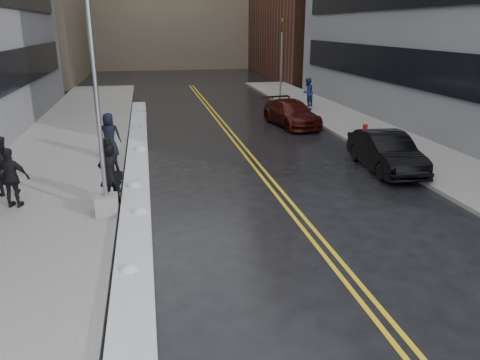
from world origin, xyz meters
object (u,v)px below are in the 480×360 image
pedestrian_east (307,92)px  pedestrian_fedora (110,174)px  lamppost (100,138)px  pedestrian_b (1,166)px  traffic_signal (281,56)px  pedestrian_c (109,135)px  pedestrian_d (12,178)px  car_maroon (291,113)px  car_black (386,152)px  fire_hydrant (365,130)px

pedestrian_east → pedestrian_fedora: bearing=13.1°
lamppost → pedestrian_b: (-3.56, 2.51, -1.37)m
lamppost → pedestrian_b: size_ratio=3.75×
traffic_signal → pedestrian_east: (0.77, -4.20, -2.25)m
pedestrian_b → pedestrian_c: size_ratio=1.04×
pedestrian_d → pedestrian_east: (15.48, 16.59, 0.04)m
lamppost → pedestrian_fedora: lamppost is taller
traffic_signal → pedestrian_fedora: bearing=-119.0°
pedestrian_c → car_maroon: (10.00, 5.66, -0.39)m
car_maroon → pedestrian_d: bearing=-145.7°
pedestrian_fedora → pedestrian_c: bearing=-107.5°
pedestrian_east → car_black: pedestrian_east is taller
fire_hydrant → pedestrian_c: pedestrian_c is taller
traffic_signal → pedestrian_b: bearing=-128.2°
pedestrian_b → pedestrian_east: 22.22m
pedestrian_b → pedestrian_east: pedestrian_b is taller
traffic_signal → pedestrian_b: (-15.36, -19.49, -2.24)m
lamppost → car_black: lamppost is taller
car_black → fire_hydrant: bearing=77.2°
pedestrian_b → car_black: 14.37m
lamppost → traffic_signal: (11.80, 22.00, 0.87)m
traffic_signal → pedestrian_east: 4.83m
traffic_signal → car_black: bearing=-93.0°
fire_hydrant → car_maroon: bearing=120.7°
fire_hydrant → pedestrian_b: (-15.86, -5.49, 0.62)m
fire_hydrant → traffic_signal: traffic_signal is taller
lamppost → pedestrian_east: bearing=54.8°
fire_hydrant → traffic_signal: (-0.50, 14.00, 2.85)m
pedestrian_fedora → pedestrian_east: (12.47, 16.91, -0.00)m
fire_hydrant → lamppost: bearing=-147.0°
fire_hydrant → pedestrian_c: 12.67m
traffic_signal → pedestrian_fedora: (-11.70, -21.11, -2.25)m
pedestrian_c → pedestrian_d: bearing=68.0°
lamppost → car_maroon: 15.82m
fire_hydrant → pedestrian_c: bearing=-174.1°
car_black → lamppost: bearing=-160.7°
pedestrian_fedora → pedestrian_east: bearing=-147.8°
pedestrian_c → car_maroon: bearing=-147.0°
traffic_signal → pedestrian_east: bearing=-79.6°
pedestrian_east → traffic_signal: bearing=-120.1°
lamppost → pedestrian_east: lamppost is taller
pedestrian_d → fire_hydrant: bearing=-143.3°
car_black → car_maroon: 9.43m
pedestrian_fedora → pedestrian_c: (-0.39, 5.81, -0.03)m
pedestrian_d → pedestrian_east: size_ratio=0.96×
pedestrian_east → lamppost: bearing=14.3°
pedestrian_fedora → pedestrian_east: size_ratio=1.00×
pedestrian_d → car_black: bearing=-159.9°
traffic_signal → fire_hydrant: bearing=-88.0°
pedestrian_fedora → pedestrian_east: 21.01m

